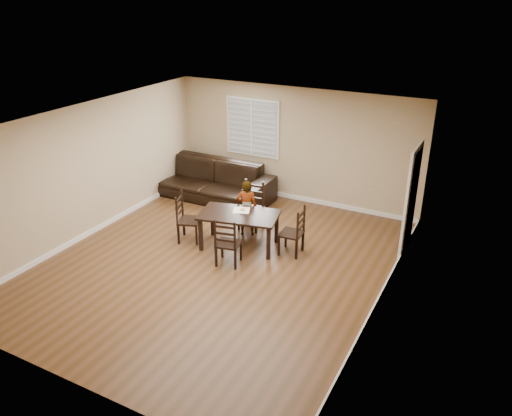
% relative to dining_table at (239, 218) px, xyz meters
% --- Properties ---
extents(ground, '(7.00, 7.00, 0.00)m').
position_rel_dining_table_xyz_m(ground, '(-0.02, -0.78, -0.62)').
color(ground, brown).
rests_on(ground, ground).
extents(room, '(6.04, 7.04, 2.72)m').
position_rel_dining_table_xyz_m(room, '(0.01, -0.60, 1.19)').
color(room, tan).
rests_on(room, ground).
extents(dining_table, '(1.66, 1.16, 0.71)m').
position_rel_dining_table_xyz_m(dining_table, '(0.00, 0.00, 0.00)').
color(dining_table, black).
rests_on(dining_table, ground).
extents(chair_near, '(0.49, 0.46, 1.02)m').
position_rel_dining_table_xyz_m(chair_near, '(-0.20, 0.95, -0.16)').
color(chair_near, black).
rests_on(chair_near, ground).
extents(chair_far, '(0.50, 0.48, 0.95)m').
position_rel_dining_table_xyz_m(chair_far, '(0.17, -0.79, -0.19)').
color(chair_far, black).
rests_on(chair_far, ground).
extents(chair_left, '(0.55, 0.57, 1.01)m').
position_rel_dining_table_xyz_m(chair_left, '(-1.13, -0.27, -0.16)').
color(chair_left, black).
rests_on(chair_left, ground).
extents(chair_right, '(0.44, 0.47, 0.97)m').
position_rel_dining_table_xyz_m(chair_right, '(1.13, 0.24, -0.18)').
color(chair_right, black).
rests_on(chair_right, ground).
extents(child, '(0.51, 0.42, 1.20)m').
position_rel_dining_table_xyz_m(child, '(-0.12, 0.54, -0.02)').
color(child, gray).
rests_on(child, ground).
extents(napkin, '(0.41, 0.41, 0.00)m').
position_rel_dining_table_xyz_m(napkin, '(-0.04, 0.17, 0.09)').
color(napkin, white).
rests_on(napkin, dining_table).
extents(donut, '(0.10, 0.10, 0.04)m').
position_rel_dining_table_xyz_m(donut, '(-0.02, 0.17, 0.11)').
color(donut, '#C88547').
rests_on(donut, napkin).
extents(sofa, '(3.07, 1.22, 0.89)m').
position_rel_dining_table_xyz_m(sofa, '(-1.86, 1.89, -0.17)').
color(sofa, black).
rests_on(sofa, ground).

